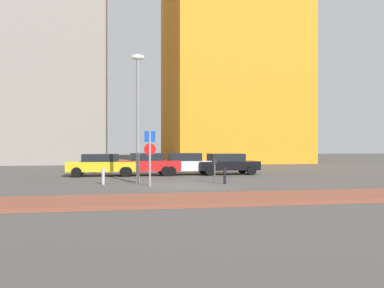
{
  "coord_description": "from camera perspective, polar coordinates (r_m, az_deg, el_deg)",
  "views": [
    {
      "loc": [
        -3.42,
        -21.25,
        2.15
      ],
      "look_at": [
        0.93,
        2.09,
        2.11
      ],
      "focal_mm": 39.95,
      "sensor_mm": 36.0,
      "label": 1
    }
  ],
  "objects": [
    {
      "name": "parking_sign_post",
      "position": [
        21.31,
        -5.65,
        -0.97
      ],
      "size": [
        0.6,
        0.13,
        2.78
      ],
      "color": "gray",
      "rests_on": "ground"
    },
    {
      "name": "traffic_bollard_mid",
      "position": [
        22.62,
        4.39,
        -4.26
      ],
      "size": [
        0.15,
        0.15,
        0.86
      ],
      "primitive_type": "cylinder",
      "color": "black",
      "rests_on": "ground"
    },
    {
      "name": "parked_car_black",
      "position": [
        29.49,
        4.65,
        -2.59
      ],
      "size": [
        4.33,
        2.19,
        1.44
      ],
      "color": "black",
      "rests_on": "ground"
    },
    {
      "name": "traffic_bollard_near",
      "position": [
        22.76,
        -11.77,
        -4.23
      ],
      "size": [
        0.16,
        0.16,
        0.86
      ],
      "primitive_type": "cylinder",
      "color": "#B7B7BC",
      "rests_on": "ground"
    },
    {
      "name": "sidewalk_brick",
      "position": [
        15.97,
        1.91,
        -7.37
      ],
      "size": [
        40.0,
        3.24,
        0.14
      ],
      "primitive_type": "cube",
      "color": "brown",
      "rests_on": "ground"
    },
    {
      "name": "parked_car_yellow",
      "position": [
        28.53,
        -12.0,
        -2.68
      ],
      "size": [
        4.48,
        2.16,
        1.45
      ],
      "color": "gold",
      "rests_on": "ground"
    },
    {
      "name": "building_colorful_midrise",
      "position": [
        53.11,
        4.93,
        12.42
      ],
      "size": [
        14.62,
        16.88,
        26.96
      ],
      "primitive_type": "cube",
      "color": "orange",
      "rests_on": "ground"
    },
    {
      "name": "ground_plane",
      "position": [
        21.63,
        -1.42,
        -5.6
      ],
      "size": [
        120.0,
        120.0,
        0.0
      ],
      "primitive_type": "plane",
      "color": "#4C4947"
    },
    {
      "name": "building_under_construction",
      "position": [
        52.1,
        -19.13,
        12.08
      ],
      "size": [
        13.85,
        14.74,
        25.95
      ],
      "primitive_type": "cube",
      "color": "gray",
      "rests_on": "ground"
    },
    {
      "name": "parked_car_white",
      "position": [
        29.0,
        -0.94,
        -2.62
      ],
      "size": [
        4.31,
        2.09,
        1.49
      ],
      "color": "white",
      "rests_on": "ground"
    },
    {
      "name": "street_lamp",
      "position": [
        23.05,
        -7.23,
        4.88
      ],
      "size": [
        0.7,
        0.36,
        6.9
      ],
      "color": "gray",
      "rests_on": "ground"
    },
    {
      "name": "parking_meter",
      "position": [
        22.81,
        3.05,
        -3.11
      ],
      "size": [
        0.18,
        0.14,
        1.34
      ],
      "color": "#4C4C51",
      "rests_on": "ground"
    },
    {
      "name": "parked_car_red",
      "position": [
        28.64,
        -5.93,
        -2.63
      ],
      "size": [
        4.2,
        2.04,
        1.49
      ],
      "color": "red",
      "rests_on": "ground"
    }
  ]
}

